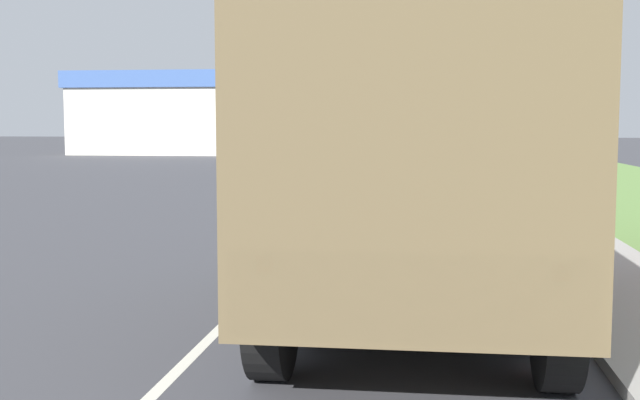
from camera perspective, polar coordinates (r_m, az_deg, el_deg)
ground_plane at (r=37.09m, az=4.25°, el=2.17°), size 180.00×180.00×0.00m
lane_centre_stripe at (r=37.09m, az=4.25°, el=2.17°), size 0.12×120.00×0.00m
sidewalk_right at (r=37.11m, az=11.21°, el=2.18°), size 1.80×120.00×0.12m
grass_strip_right at (r=37.66m, az=17.91°, el=1.99°), size 7.00×120.00×0.02m
military_truck at (r=8.34m, az=6.83°, el=3.10°), size 2.58×6.53×3.18m
car_nearest_ahead at (r=21.04m, az=6.05°, el=1.46°), size 1.87×4.52×1.43m
car_second_ahead at (r=30.64m, az=0.49°, el=2.88°), size 1.75×4.22×1.66m
building_distant at (r=59.06m, az=-10.26°, el=6.07°), size 12.61×10.63×5.63m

